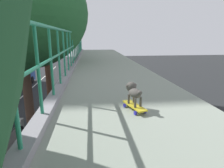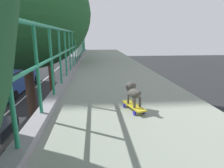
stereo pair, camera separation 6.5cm
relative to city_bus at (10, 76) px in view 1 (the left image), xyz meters
name	(u,v)px [view 1 (the left image)]	position (x,y,z in m)	size (l,w,h in m)	color
city_bus	(10,76)	(0.00, 0.00, 0.00)	(2.53, 11.14, 3.16)	navy
roadside_tree_mid	(19,13)	(6.13, -13.22, 5.25)	(5.65, 5.65, 9.40)	#4D362A
roadside_tree_far	(42,4)	(5.94, -8.02, 6.39)	(4.98, 4.98, 10.66)	#523222
toy_skateboard	(134,106)	(9.65, -19.13, 3.29)	(0.29, 0.54, 0.08)	gold
small_dog	(133,91)	(9.64, -19.09, 3.53)	(0.24, 0.39, 0.34)	#4B4742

